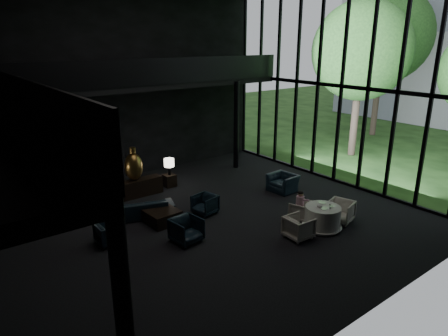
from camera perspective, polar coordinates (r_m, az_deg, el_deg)
floor at (r=13.28m, az=-3.54°, el=-7.93°), size 14.00×12.00×0.02m
wall_back at (r=17.36m, az=-15.20°, el=11.42°), size 14.00×0.04×8.00m
wall_front at (r=7.91m, az=21.09°, el=3.69°), size 14.00×0.04×8.00m
curtain_wall at (r=16.92m, az=16.46°, el=11.16°), size 0.20×12.00×8.00m
mezzanine_back at (r=16.88m, az=-10.67°, el=11.56°), size 12.00×2.00×0.25m
railing_left at (r=10.16m, az=-28.47°, el=9.11°), size 0.06×12.00×1.00m
railing_back at (r=15.94m, az=-9.10°, el=13.45°), size 12.00×0.06×1.00m
column_ne at (r=18.42m, az=1.76°, el=6.07°), size 0.24×0.24×4.00m
tree_near at (r=21.30m, az=19.06°, el=15.52°), size 4.80×4.80×7.65m
tree_far at (r=26.57m, az=21.85°, el=17.15°), size 5.60×5.60×8.80m
console at (r=15.68m, az=-12.50°, el=-2.85°), size 2.10×0.48×0.67m
bronze_urn at (r=15.44m, az=-12.79°, el=0.25°), size 0.68×0.68×1.28m
side_table_left at (r=15.41m, az=-18.33°, el=-3.89°), size 0.54×0.54×0.59m
table_lamp_left at (r=14.88m, az=-18.25°, el=-1.36°), size 0.42×0.42×0.71m
side_table_right at (r=16.56m, az=-7.80°, el=-1.77°), size 0.46×0.46×0.50m
table_lamp_right at (r=16.30m, az=-7.85°, el=0.67°), size 0.41×0.41×0.69m
sofa at (r=13.87m, az=-11.41°, el=-5.33°), size 2.08×1.19×0.78m
lounge_armchair_west at (r=12.41m, az=-16.09°, el=-8.89°), size 0.62×0.66×0.67m
lounge_armchair_east at (r=13.86m, az=-2.74°, el=-5.13°), size 0.78×0.82×0.72m
lounge_armchair_south at (r=12.03m, az=-5.41°, el=-8.54°), size 0.94×0.89×0.88m
window_armchair at (r=16.00m, az=8.43°, el=-1.73°), size 0.76×1.09×0.91m
coffee_table at (r=13.39m, az=-8.82°, el=-6.87°), size 1.04×1.04×0.44m
dining_table at (r=13.18m, az=13.86°, el=-7.09°), size 1.27×1.27×0.75m
dining_chair_north at (r=13.67m, az=11.03°, el=-5.98°), size 0.78×0.75×0.64m
dining_chair_east at (r=13.79m, az=16.30°, el=-5.78°), size 0.93×0.96×0.81m
dining_chair_west at (r=12.42m, az=10.63°, el=-8.19°), size 0.73×0.77×0.77m
child at (r=13.50m, az=10.84°, el=-4.36°), size 0.27×0.27×0.58m
plate_a at (r=12.87m, az=14.08°, el=-5.62°), size 0.30×0.30×0.02m
plate_b at (r=13.29m, az=13.80°, el=-4.83°), size 0.24×0.24×0.02m
saucer at (r=13.11m, az=15.36°, el=-5.30°), size 0.17×0.17×0.01m
coffee_cup at (r=13.17m, az=14.92°, el=-4.99°), size 0.09×0.09×0.06m
cereal_bowl at (r=12.93m, az=13.48°, el=-5.31°), size 0.17×0.17×0.09m
cream_pot at (r=12.90m, az=14.96°, el=-5.49°), size 0.07×0.07×0.08m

